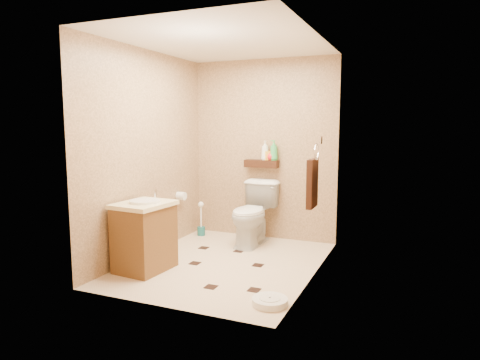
% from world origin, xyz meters
% --- Properties ---
extents(ground, '(2.50, 2.50, 0.00)m').
position_xyz_m(ground, '(0.00, 0.00, 0.00)').
color(ground, beige).
rests_on(ground, ground).
extents(wall_back, '(2.00, 0.04, 2.40)m').
position_xyz_m(wall_back, '(0.00, 1.25, 1.20)').
color(wall_back, tan).
rests_on(wall_back, ground).
extents(wall_front, '(2.00, 0.04, 2.40)m').
position_xyz_m(wall_front, '(0.00, -1.25, 1.20)').
color(wall_front, tan).
rests_on(wall_front, ground).
extents(wall_left, '(0.04, 2.50, 2.40)m').
position_xyz_m(wall_left, '(-1.00, 0.00, 1.20)').
color(wall_left, tan).
rests_on(wall_left, ground).
extents(wall_right, '(0.04, 2.50, 2.40)m').
position_xyz_m(wall_right, '(1.00, 0.00, 1.20)').
color(wall_right, tan).
rests_on(wall_right, ground).
extents(ceiling, '(2.00, 2.50, 0.02)m').
position_xyz_m(ceiling, '(0.00, 0.00, 2.40)').
color(ceiling, silver).
rests_on(ceiling, wall_back).
extents(wall_shelf, '(0.46, 0.14, 0.10)m').
position_xyz_m(wall_shelf, '(0.00, 1.17, 1.02)').
color(wall_shelf, '#33190E').
rests_on(wall_shelf, wall_back).
extents(floor_accents, '(1.19, 1.28, 0.01)m').
position_xyz_m(floor_accents, '(0.05, -0.08, 0.00)').
color(floor_accents, black).
rests_on(floor_accents, ground).
extents(toilet, '(0.49, 0.81, 0.81)m').
position_xyz_m(toilet, '(0.01, 0.83, 0.41)').
color(toilet, white).
rests_on(toilet, ground).
extents(vanity, '(0.54, 0.64, 0.84)m').
position_xyz_m(vanity, '(-0.70, -0.52, 0.38)').
color(vanity, brown).
rests_on(vanity, ground).
extents(bathroom_scale, '(0.35, 0.35, 0.06)m').
position_xyz_m(bathroom_scale, '(0.82, -0.85, 0.03)').
color(bathroom_scale, white).
rests_on(bathroom_scale, ground).
extents(toilet_brush, '(0.11, 0.11, 0.48)m').
position_xyz_m(toilet_brush, '(-0.82, 0.97, 0.17)').
color(toilet_brush, '#185E61').
rests_on(toilet_brush, ground).
extents(towel_ring, '(0.12, 0.30, 0.76)m').
position_xyz_m(towel_ring, '(0.91, 0.25, 0.95)').
color(towel_ring, silver).
rests_on(towel_ring, wall_right).
extents(toilet_paper, '(0.12, 0.11, 0.12)m').
position_xyz_m(toilet_paper, '(-0.94, 0.65, 0.60)').
color(toilet_paper, white).
rests_on(toilet_paper, wall_left).
extents(bottle_a, '(0.14, 0.14, 0.26)m').
position_xyz_m(bottle_a, '(0.05, 1.17, 1.20)').
color(bottle_a, white).
rests_on(bottle_a, wall_shelf).
extents(bottle_b, '(0.11, 0.11, 0.18)m').
position_xyz_m(bottle_b, '(0.07, 1.17, 1.16)').
color(bottle_b, yellow).
rests_on(bottle_b, wall_shelf).
extents(bottle_c, '(0.15, 0.15, 0.14)m').
position_xyz_m(bottle_c, '(0.14, 1.17, 1.14)').
color(bottle_c, red).
rests_on(bottle_c, wall_shelf).
extents(bottle_d, '(0.11, 0.11, 0.27)m').
position_xyz_m(bottle_d, '(0.17, 1.17, 1.20)').
color(bottle_d, green).
rests_on(bottle_d, wall_shelf).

